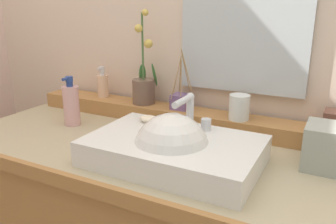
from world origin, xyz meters
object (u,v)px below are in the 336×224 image
potted_plant (144,85)px  sink_basin (173,151)px  soap_dispenser (103,85)px  soap_bar (149,119)px  tissue_box (329,147)px  tumbler_cup (239,107)px  reed_diffuser (181,101)px  lotion_bottle (71,105)px

potted_plant → sink_basin: bearing=-48.2°
sink_basin → soap_dispenser: bearing=146.3°
soap_bar → soap_dispenser: soap_dispenser is taller
soap_bar → tissue_box: tissue_box is taller
tumbler_cup → reed_diffuser: size_ratio=0.39×
lotion_bottle → reed_diffuser: bearing=29.3°
potted_plant → tissue_box: (0.71, -0.16, -0.08)m
soap_bar → potted_plant: potted_plant is taller
tumbler_cup → reed_diffuser: reed_diffuser is taller
tissue_box → tumbler_cup: bearing=155.7°
soap_dispenser → tissue_box: 0.93m
potted_plant → tissue_box: size_ratio=2.87×
tumbler_cup → reed_diffuser: (-0.24, 0.02, -0.01)m
sink_basin → potted_plant: 0.46m
reed_diffuser → lotion_bottle: (-0.37, -0.21, -0.01)m
potted_plant → reed_diffuser: potted_plant is taller
sink_basin → lotion_bottle: lotion_bottle is taller
sink_basin → lotion_bottle: size_ratio=2.61×
soap_dispenser → tissue_box: size_ratio=1.04×
sink_basin → reed_diffuser: reed_diffuser is taller
tumbler_cup → lotion_bottle: lotion_bottle is taller
reed_diffuser → tissue_box: reed_diffuser is taller
lotion_bottle → tissue_box: size_ratio=1.47×
potted_plant → tumbler_cup: 0.41m
sink_basin → tumbler_cup: sink_basin is taller
sink_basin → soap_dispenser: soap_dispenser is taller
sink_basin → reed_diffuser: bearing=111.8°
soap_bar → lotion_bottle: bearing=174.8°
potted_plant → reed_diffuser: 0.17m
soap_bar → potted_plant: (-0.16, 0.24, 0.05)m
soap_bar → tissue_box: (0.54, 0.08, -0.02)m
soap_dispenser → lotion_bottle: bearing=-87.0°
potted_plant → reed_diffuser: bearing=-0.4°
tissue_box → soap_bar: bearing=-171.5°
sink_basin → potted_plant: bearing=131.8°
soap_bar → sink_basin: bearing=-34.8°
sink_basin → tissue_box: 0.44m
sink_basin → soap_bar: sink_basin is taller
soap_bar → potted_plant: size_ratio=0.19×
potted_plant → lotion_bottle: (-0.20, -0.21, -0.06)m
sink_basin → soap_dispenser: size_ratio=3.71×
reed_diffuser → tissue_box: (0.54, -0.16, -0.03)m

